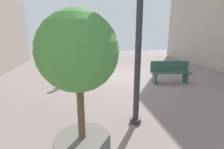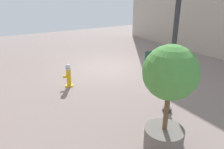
{
  "view_description": "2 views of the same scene",
  "coord_description": "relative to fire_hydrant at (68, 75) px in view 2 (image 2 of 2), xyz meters",
  "views": [
    {
      "loc": [
        1.84,
        8.11,
        2.19
      ],
      "look_at": [
        0.85,
        2.59,
        0.76
      ],
      "focal_mm": 26.83,
      "sensor_mm": 36.0,
      "label": 1
    },
    {
      "loc": [
        5.03,
        8.57,
        3.45
      ],
      "look_at": [
        1.27,
        2.3,
        0.63
      ],
      "focal_mm": 33.92,
      "sensor_mm": 36.0,
      "label": 2
    }
  ],
  "objects": [
    {
      "name": "ground_plane",
      "position": [
        -2.54,
        -1.12,
        -0.46
      ],
      "size": [
        23.4,
        23.4,
        0.0
      ],
      "primitive_type": "plane",
      "color": "gray"
    },
    {
      "name": "fire_hydrant",
      "position": [
        0.0,
        0.0,
        0.0
      ],
      "size": [
        0.37,
        0.41,
        0.92
      ],
      "color": "gold",
      "rests_on": "ground_plane"
    },
    {
      "name": "bench_near",
      "position": [
        -4.47,
        0.41,
        0.03
      ],
      "size": [
        1.74,
        0.68,
        0.95
      ],
      "color": "#33594C",
      "rests_on": "ground_plane"
    },
    {
      "name": "planter_tree",
      "position": [
        -0.64,
        4.57,
        1.09
      ],
      "size": [
        1.17,
        1.17,
        2.5
      ],
      "color": "slate",
      "rests_on": "ground_plane"
    },
    {
      "name": "street_lamp",
      "position": [
        -1.94,
        3.4,
        2.02
      ],
      "size": [
        0.36,
        0.36,
        4.01
      ],
      "color": "#2D2D33",
      "rests_on": "ground_plane"
    }
  ]
}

